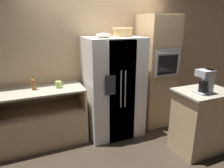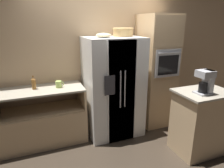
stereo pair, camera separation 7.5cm
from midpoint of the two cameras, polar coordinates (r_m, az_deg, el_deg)
ground_plane at (r=3.82m, az=-0.46°, el=-13.66°), size 20.00×20.00×0.00m
wall_back at (r=3.77m, az=-3.10°, el=8.64°), size 12.00×0.06×2.80m
counter_left at (r=3.59m, az=-20.00°, el=-10.74°), size 1.54×0.62×0.94m
refrigerator at (r=3.53m, az=0.91°, el=-0.85°), size 0.95×0.83×1.73m
wall_oven at (r=3.95m, az=12.95°, el=3.57°), size 0.61×0.73×2.10m
island_counter at (r=3.40m, az=24.44°, el=-9.81°), size 0.80×0.59×1.00m
wicker_basket at (r=3.50m, az=3.77°, el=14.66°), size 0.35×0.35×0.14m
fruit_bowl at (r=3.29m, az=-1.76°, el=13.80°), size 0.25×0.25×0.07m
bottle_tall at (r=3.36m, az=-20.88°, el=0.22°), size 0.07×0.07×0.22m
mug at (r=3.34m, az=-14.34°, el=-0.07°), size 0.14×0.10×0.11m
coffee_maker at (r=3.07m, az=25.85°, el=0.78°), size 0.21×0.19×0.34m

